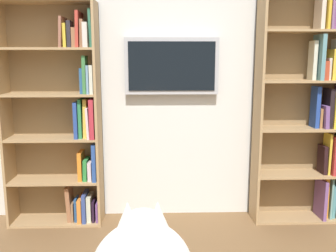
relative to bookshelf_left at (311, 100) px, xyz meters
name	(u,v)px	position (x,y,z in m)	size (l,w,h in m)	color
wall_back	(176,73)	(1.20, -0.17, 0.24)	(4.52, 0.06, 2.70)	silver
bookshelf_left	(311,100)	(0.00, 0.00, 0.00)	(0.79, 0.28, 2.15)	tan
bookshelf_right	(65,119)	(2.20, 0.00, -0.16)	(0.83, 0.28, 1.96)	tan
wall_mounted_tv	(172,66)	(1.25, -0.09, 0.30)	(0.84, 0.07, 0.50)	#B7B7BC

